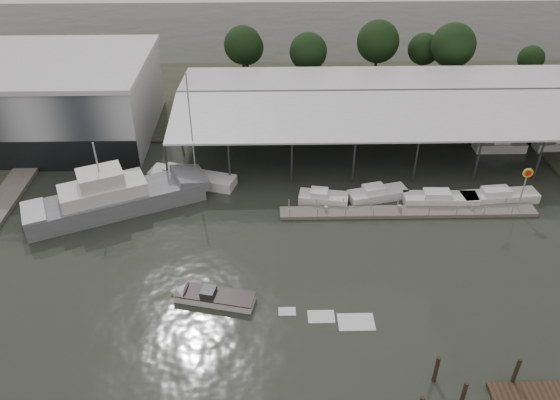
{
  "coord_description": "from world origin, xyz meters",
  "views": [
    {
      "loc": [
        -0.04,
        -38.34,
        34.56
      ],
      "look_at": [
        0.99,
        9.18,
        2.5
      ],
      "focal_mm": 35.0,
      "sensor_mm": 36.0,
      "label": 1
    }
  ],
  "objects_px": {
    "shell_fuel_sign": "(525,182)",
    "speedboat_underway": "(208,296)",
    "grey_trawler": "(117,197)",
    "white_sailboat": "(191,178)"
  },
  "relations": [
    {
      "from": "speedboat_underway",
      "to": "white_sailboat",
      "type": "bearing_deg",
      "value": -66.2
    },
    {
      "from": "white_sailboat",
      "to": "grey_trawler",
      "type": "bearing_deg",
      "value": -126.37
    },
    {
      "from": "shell_fuel_sign",
      "to": "grey_trawler",
      "type": "height_order",
      "value": "grey_trawler"
    },
    {
      "from": "shell_fuel_sign",
      "to": "grey_trawler",
      "type": "bearing_deg",
      "value": 178.03
    },
    {
      "from": "white_sailboat",
      "to": "speedboat_underway",
      "type": "bearing_deg",
      "value": -62.05
    },
    {
      "from": "shell_fuel_sign",
      "to": "speedboat_underway",
      "type": "xyz_separation_m",
      "value": [
        -32.68,
        -12.85,
        -3.53
      ]
    },
    {
      "from": "grey_trawler",
      "to": "speedboat_underway",
      "type": "relative_size",
      "value": 1.07
    },
    {
      "from": "grey_trawler",
      "to": "white_sailboat",
      "type": "height_order",
      "value": "white_sailboat"
    },
    {
      "from": "shell_fuel_sign",
      "to": "speedboat_underway",
      "type": "relative_size",
      "value": 0.3
    },
    {
      "from": "speedboat_underway",
      "to": "grey_trawler",
      "type": "bearing_deg",
      "value": -39.23
    }
  ]
}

